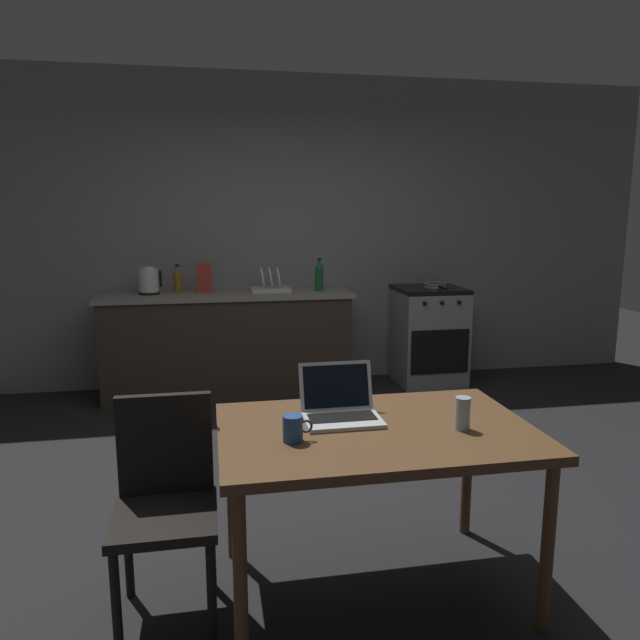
{
  "coord_description": "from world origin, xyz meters",
  "views": [
    {
      "loc": [
        -0.74,
        -3.05,
        1.6
      ],
      "look_at": [
        -0.02,
        0.79,
        0.88
      ],
      "focal_mm": 33.32,
      "sensor_mm": 36.0,
      "label": 1
    }
  ],
  "objects_px": {
    "drinking_glass": "(463,413)",
    "dining_table": "(376,443)",
    "frying_pan": "(436,285)",
    "bottle_b": "(178,279)",
    "coffee_mug": "(293,428)",
    "chair": "(165,493)",
    "cereal_box": "(204,278)",
    "electric_kettle": "(149,281)",
    "bottle": "(319,275)",
    "laptop": "(341,409)",
    "stove_oven": "(428,335)",
    "dish_rack": "(270,286)"
  },
  "relations": [
    {
      "from": "electric_kettle",
      "to": "bottle",
      "type": "height_order",
      "value": "bottle"
    },
    {
      "from": "laptop",
      "to": "bottle_b",
      "type": "height_order",
      "value": "bottle_b"
    },
    {
      "from": "dining_table",
      "to": "frying_pan",
      "type": "relative_size",
      "value": 3.26
    },
    {
      "from": "chair",
      "to": "cereal_box",
      "type": "xyz_separation_m",
      "value": [
        0.16,
        2.93,
        0.53
      ]
    },
    {
      "from": "dining_table",
      "to": "chair",
      "type": "height_order",
      "value": "chair"
    },
    {
      "from": "electric_kettle",
      "to": "dish_rack",
      "type": "relative_size",
      "value": 0.69
    },
    {
      "from": "dining_table",
      "to": "coffee_mug",
      "type": "xyz_separation_m",
      "value": [
        -0.35,
        -0.09,
        0.12
      ]
    },
    {
      "from": "laptop",
      "to": "coffee_mug",
      "type": "xyz_separation_m",
      "value": [
        -0.23,
        -0.21,
        0.01
      ]
    },
    {
      "from": "electric_kettle",
      "to": "dish_rack",
      "type": "distance_m",
      "value": 1.03
    },
    {
      "from": "electric_kettle",
      "to": "chair",
      "type": "bearing_deg",
      "value": -83.99
    },
    {
      "from": "cereal_box",
      "to": "dish_rack",
      "type": "relative_size",
      "value": 0.75
    },
    {
      "from": "stove_oven",
      "to": "chair",
      "type": "height_order",
      "value": "stove_oven"
    },
    {
      "from": "laptop",
      "to": "cereal_box",
      "type": "height_order",
      "value": "cereal_box"
    },
    {
      "from": "laptop",
      "to": "bottle_b",
      "type": "bearing_deg",
      "value": 119.6
    },
    {
      "from": "laptop",
      "to": "cereal_box",
      "type": "relative_size",
      "value": 1.26
    },
    {
      "from": "chair",
      "to": "coffee_mug",
      "type": "bearing_deg",
      "value": 7.36
    },
    {
      "from": "stove_oven",
      "to": "laptop",
      "type": "relative_size",
      "value": 2.82
    },
    {
      "from": "dining_table",
      "to": "chair",
      "type": "relative_size",
      "value": 1.47
    },
    {
      "from": "frying_pan",
      "to": "coffee_mug",
      "type": "bearing_deg",
      "value": -120.17
    },
    {
      "from": "frying_pan",
      "to": "drinking_glass",
      "type": "xyz_separation_m",
      "value": [
        -1.07,
        -3.02,
        -0.13
      ]
    },
    {
      "from": "laptop",
      "to": "drinking_glass",
      "type": "relative_size",
      "value": 2.39
    },
    {
      "from": "coffee_mug",
      "to": "dish_rack",
      "type": "xyz_separation_m",
      "value": [
        0.23,
        3.05,
        0.17
      ]
    },
    {
      "from": "drinking_glass",
      "to": "dining_table",
      "type": "bearing_deg",
      "value": 165.18
    },
    {
      "from": "dining_table",
      "to": "dish_rack",
      "type": "bearing_deg",
      "value": 92.42
    },
    {
      "from": "frying_pan",
      "to": "bottle_b",
      "type": "distance_m",
      "value": 2.33
    },
    {
      "from": "chair",
      "to": "frying_pan",
      "type": "relative_size",
      "value": 2.22
    },
    {
      "from": "stove_oven",
      "to": "dining_table",
      "type": "height_order",
      "value": "stove_oven"
    },
    {
      "from": "chair",
      "to": "dish_rack",
      "type": "height_order",
      "value": "dish_rack"
    },
    {
      "from": "stove_oven",
      "to": "coffee_mug",
      "type": "relative_size",
      "value": 7.73
    },
    {
      "from": "dining_table",
      "to": "laptop",
      "type": "relative_size",
      "value": 4.0
    },
    {
      "from": "dish_rack",
      "to": "stove_oven",
      "type": "bearing_deg",
      "value": -0.1
    },
    {
      "from": "electric_kettle",
      "to": "frying_pan",
      "type": "relative_size",
      "value": 0.6
    },
    {
      "from": "bottle",
      "to": "electric_kettle",
      "type": "bearing_deg",
      "value": 178.04
    },
    {
      "from": "bottle",
      "to": "cereal_box",
      "type": "xyz_separation_m",
      "value": [
        -1.0,
        0.07,
        -0.01
      ]
    },
    {
      "from": "bottle",
      "to": "drinking_glass",
      "type": "height_order",
      "value": "bottle"
    },
    {
      "from": "drinking_glass",
      "to": "cereal_box",
      "type": "relative_size",
      "value": 0.53
    },
    {
      "from": "chair",
      "to": "cereal_box",
      "type": "relative_size",
      "value": 3.43
    },
    {
      "from": "stove_oven",
      "to": "dish_rack",
      "type": "bearing_deg",
      "value": 179.9
    },
    {
      "from": "chair",
      "to": "bottle",
      "type": "height_order",
      "value": "bottle"
    },
    {
      "from": "frying_pan",
      "to": "cereal_box",
      "type": "relative_size",
      "value": 1.55
    },
    {
      "from": "frying_pan",
      "to": "dish_rack",
      "type": "relative_size",
      "value": 1.15
    },
    {
      "from": "electric_kettle",
      "to": "coffee_mug",
      "type": "relative_size",
      "value": 2.0
    },
    {
      "from": "stove_oven",
      "to": "cereal_box",
      "type": "xyz_separation_m",
      "value": [
        -2.05,
        0.02,
        0.58
      ]
    },
    {
      "from": "laptop",
      "to": "dining_table",
      "type": "bearing_deg",
      "value": -31.01
    },
    {
      "from": "electric_kettle",
      "to": "bottle",
      "type": "relative_size",
      "value": 0.82
    },
    {
      "from": "drinking_glass",
      "to": "dish_rack",
      "type": "distance_m",
      "value": 3.08
    },
    {
      "from": "stove_oven",
      "to": "chair",
      "type": "xyz_separation_m",
      "value": [
        -2.2,
        -2.91,
        0.05
      ]
    },
    {
      "from": "laptop",
      "to": "drinking_glass",
      "type": "bearing_deg",
      "value": -10.6
    },
    {
      "from": "chair",
      "to": "bottle_b",
      "type": "height_order",
      "value": "bottle_b"
    },
    {
      "from": "laptop",
      "to": "bottle",
      "type": "bearing_deg",
      "value": 95.59
    }
  ]
}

